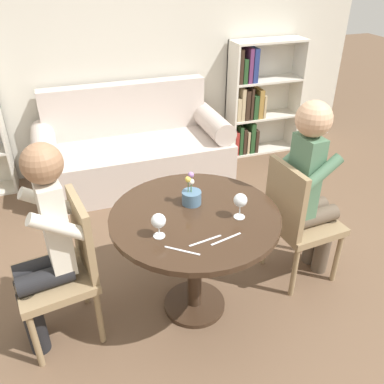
{
  "coord_description": "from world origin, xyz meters",
  "views": [
    {
      "loc": [
        -0.65,
        -1.81,
        2.03
      ],
      "look_at": [
        0.0,
        0.05,
        0.85
      ],
      "focal_mm": 38.0,
      "sensor_mm": 36.0,
      "label": 1
    }
  ],
  "objects_px": {
    "bookshelf_right": "(254,101)",
    "chair_right": "(297,218)",
    "wine_glass_left": "(158,221)",
    "person_right": "(311,188)",
    "chair_left": "(66,266)",
    "person_left": "(44,247)",
    "wine_glass_right": "(240,201)",
    "flower_vase": "(191,195)",
    "couch": "(134,152)"
  },
  "relations": [
    {
      "from": "person_left",
      "to": "flower_vase",
      "type": "height_order",
      "value": "person_left"
    },
    {
      "from": "person_left",
      "to": "wine_glass_left",
      "type": "height_order",
      "value": "person_left"
    },
    {
      "from": "person_right",
      "to": "couch",
      "type": "bearing_deg",
      "value": 20.59
    },
    {
      "from": "chair_right",
      "to": "person_left",
      "type": "distance_m",
      "value": 1.59
    },
    {
      "from": "wine_glass_right",
      "to": "flower_vase",
      "type": "relative_size",
      "value": 0.73
    },
    {
      "from": "chair_left",
      "to": "person_right",
      "type": "bearing_deg",
      "value": 81.53
    },
    {
      "from": "couch",
      "to": "chair_left",
      "type": "distance_m",
      "value": 1.91
    },
    {
      "from": "person_left",
      "to": "flower_vase",
      "type": "xyz_separation_m",
      "value": [
        0.85,
        0.06,
        0.11
      ]
    },
    {
      "from": "bookshelf_right",
      "to": "flower_vase",
      "type": "relative_size",
      "value": 5.95
    },
    {
      "from": "couch",
      "to": "wine_glass_left",
      "type": "relative_size",
      "value": 13.32
    },
    {
      "from": "flower_vase",
      "to": "wine_glass_right",
      "type": "bearing_deg",
      "value": -47.27
    },
    {
      "from": "wine_glass_right",
      "to": "flower_vase",
      "type": "height_order",
      "value": "flower_vase"
    },
    {
      "from": "chair_right",
      "to": "wine_glass_right",
      "type": "bearing_deg",
      "value": 103.81
    },
    {
      "from": "person_left",
      "to": "flower_vase",
      "type": "relative_size",
      "value": 6.03
    },
    {
      "from": "chair_right",
      "to": "wine_glass_right",
      "type": "relative_size",
      "value": 5.93
    },
    {
      "from": "bookshelf_right",
      "to": "person_right",
      "type": "xyz_separation_m",
      "value": [
        -0.61,
        -2.0,
        0.11
      ]
    },
    {
      "from": "couch",
      "to": "chair_right",
      "type": "bearing_deg",
      "value": -66.99
    },
    {
      "from": "wine_glass_left",
      "to": "wine_glass_right",
      "type": "height_order",
      "value": "wine_glass_right"
    },
    {
      "from": "bookshelf_right",
      "to": "wine_glass_right",
      "type": "distance_m",
      "value": 2.51
    },
    {
      "from": "couch",
      "to": "wine_glass_right",
      "type": "relative_size",
      "value": 12.13
    },
    {
      "from": "chair_right",
      "to": "person_right",
      "type": "distance_m",
      "value": 0.23
    },
    {
      "from": "chair_left",
      "to": "chair_right",
      "type": "bearing_deg",
      "value": 81.07
    },
    {
      "from": "person_left",
      "to": "couch",
      "type": "bearing_deg",
      "value": 146.22
    },
    {
      "from": "chair_right",
      "to": "wine_glass_left",
      "type": "distance_m",
      "value": 1.06
    },
    {
      "from": "couch",
      "to": "flower_vase",
      "type": "height_order",
      "value": "flower_vase"
    },
    {
      "from": "chair_left",
      "to": "person_right",
      "type": "relative_size",
      "value": 0.7
    },
    {
      "from": "couch",
      "to": "wine_glass_left",
      "type": "height_order",
      "value": "couch"
    },
    {
      "from": "chair_right",
      "to": "flower_vase",
      "type": "xyz_separation_m",
      "value": [
        -0.73,
        0.05,
        0.29
      ]
    },
    {
      "from": "chair_left",
      "to": "couch",
      "type": "bearing_deg",
      "value": 148.29
    },
    {
      "from": "person_right",
      "to": "chair_right",
      "type": "bearing_deg",
      "value": 93.45
    },
    {
      "from": "person_left",
      "to": "wine_glass_right",
      "type": "height_order",
      "value": "person_left"
    },
    {
      "from": "wine_glass_left",
      "to": "chair_right",
      "type": "bearing_deg",
      "value": 11.29
    },
    {
      "from": "person_left",
      "to": "person_right",
      "type": "height_order",
      "value": "person_right"
    },
    {
      "from": "chair_left",
      "to": "chair_right",
      "type": "height_order",
      "value": "same"
    },
    {
      "from": "bookshelf_right",
      "to": "person_left",
      "type": "relative_size",
      "value": 0.99
    },
    {
      "from": "wine_glass_left",
      "to": "wine_glass_right",
      "type": "xyz_separation_m",
      "value": [
        0.47,
        0.02,
        0.01
      ]
    },
    {
      "from": "couch",
      "to": "person_left",
      "type": "distance_m",
      "value": 1.99
    },
    {
      "from": "chair_left",
      "to": "wine_glass_right",
      "type": "height_order",
      "value": "chair_left"
    },
    {
      "from": "person_left",
      "to": "wine_glass_right",
      "type": "bearing_deg",
      "value": 72.74
    },
    {
      "from": "bookshelf_right",
      "to": "chair_right",
      "type": "relative_size",
      "value": 1.37
    },
    {
      "from": "couch",
      "to": "person_right",
      "type": "xyz_separation_m",
      "value": [
        0.83,
        -1.74,
        0.39
      ]
    },
    {
      "from": "wine_glass_left",
      "to": "person_right",
      "type": "bearing_deg",
      "value": 11.06
    },
    {
      "from": "person_left",
      "to": "chair_right",
      "type": "bearing_deg",
      "value": 81.89
    },
    {
      "from": "chair_left",
      "to": "chair_right",
      "type": "distance_m",
      "value": 1.49
    },
    {
      "from": "wine_glass_right",
      "to": "flower_vase",
      "type": "bearing_deg",
      "value": 132.73
    },
    {
      "from": "chair_left",
      "to": "wine_glass_right",
      "type": "relative_size",
      "value": 5.93
    },
    {
      "from": "person_left",
      "to": "flower_vase",
      "type": "bearing_deg",
      "value": 85.72
    },
    {
      "from": "wine_glass_left",
      "to": "bookshelf_right",
      "type": "bearing_deg",
      "value": 52.81
    },
    {
      "from": "couch",
      "to": "flower_vase",
      "type": "relative_size",
      "value": 8.86
    },
    {
      "from": "flower_vase",
      "to": "wine_glass_left",
      "type": "bearing_deg",
      "value": -136.89
    }
  ]
}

